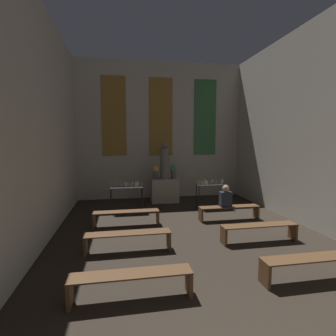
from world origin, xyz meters
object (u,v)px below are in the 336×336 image
at_px(altar, 165,190).
at_px(person_seated, 226,197).
at_px(candle_rack_left, 127,191).
at_px(candle_rack_right, 212,188).
at_px(pew_second_left, 132,280).
at_px(pew_third_left, 128,238).
at_px(pew_second_right, 313,263).
at_px(pew_third_right, 259,229).
at_px(statue, 164,162).
at_px(flower_vase_left, 156,171).
at_px(pew_back_right, 229,210).
at_px(flower_vase_right, 173,171).
at_px(pew_back_left, 126,215).

distance_m(altar, person_seated, 3.18).
relative_size(candle_rack_left, candle_rack_right, 1.00).
xyz_separation_m(pew_second_left, pew_third_left, (0.00, 1.85, 0.00)).
height_order(pew_second_right, pew_third_right, same).
relative_size(candle_rack_right, person_seated, 1.68).
height_order(pew_second_right, person_seated, person_seated).
bearing_deg(candle_rack_right, pew_third_left, -133.53).
height_order(statue, flower_vase_left, statue).
relative_size(pew_third_left, person_seated, 2.83).
xyz_separation_m(statue, pew_second_right, (1.62, -6.50, -1.34)).
xyz_separation_m(pew_second_left, pew_back_right, (3.24, 3.70, 0.00)).
distance_m(pew_third_right, pew_back_right, 1.85).
distance_m(altar, pew_back_right, 3.23).
bearing_deg(flower_vase_left, pew_second_left, -100.97).
height_order(flower_vase_right, candle_rack_left, flower_vase_right).
distance_m(flower_vase_right, pew_back_right, 3.21).
bearing_deg(pew_third_right, pew_back_left, 150.26).
bearing_deg(candle_rack_right, pew_third_right, -89.05).
relative_size(candle_rack_right, pew_third_left, 0.59).
height_order(flower_vase_right, candle_rack_right, flower_vase_right).
bearing_deg(flower_vase_right, pew_second_left, -106.95).
xyz_separation_m(flower_vase_left, pew_back_left, (-1.26, -2.80, -0.95)).
relative_size(pew_third_right, pew_back_right, 1.00).
xyz_separation_m(candle_rack_left, pew_second_left, (-0.06, -5.21, -0.43)).
relative_size(altar, pew_third_left, 0.57).
height_order(statue, flower_vase_right, statue).
xyz_separation_m(candle_rack_right, pew_third_left, (-3.18, -3.35, -0.43)).
bearing_deg(pew_back_left, altar, 59.91).
bearing_deg(candle_rack_right, person_seated, -92.90).
bearing_deg(candle_rack_left, flower_vase_left, 47.09).
distance_m(candle_rack_right, pew_third_right, 3.38).
bearing_deg(pew_second_right, candle_rack_left, 121.41).
relative_size(pew_second_left, pew_third_right, 1.00).
distance_m(candle_rack_left, candle_rack_right, 3.12).
relative_size(flower_vase_left, pew_second_left, 0.28).
bearing_deg(pew_third_left, pew_second_left, -90.00).
bearing_deg(candle_rack_right, flower_vase_left, 146.07).
distance_m(flower_vase_left, pew_third_right, 5.14).
bearing_deg(flower_vase_right, candle_rack_right, -47.09).
bearing_deg(pew_second_right, flower_vase_right, 100.97).
bearing_deg(person_seated, flower_vase_left, 123.48).
bearing_deg(pew_second_left, statue, 76.00).
relative_size(pew_second_left, pew_back_right, 1.00).
relative_size(flower_vase_left, pew_back_left, 0.28).
bearing_deg(pew_second_left, pew_third_left, 90.00).
xyz_separation_m(flower_vase_right, candle_rack_right, (1.20, -1.29, -0.53)).
bearing_deg(pew_third_right, statue, 109.22).
height_order(altar, pew_second_left, altar).
distance_m(statue, pew_second_left, 6.83).
height_order(flower_vase_right, pew_back_right, flower_vase_right).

